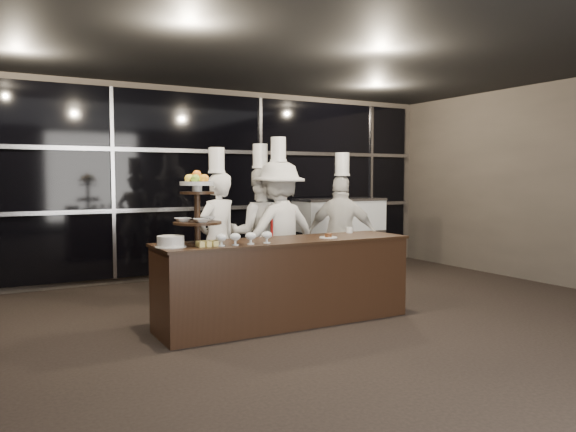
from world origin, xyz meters
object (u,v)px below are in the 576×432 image
buffet_counter (285,281)px  chef_b (260,233)px  display_case (339,231)px  layer_cake (171,242)px  chef_d (342,234)px  display_stand (197,203)px  chef_a (217,238)px  chef_c (278,231)px

buffet_counter → chef_b: 1.27m
display_case → layer_cake: bearing=-145.5°
chef_b → chef_d: size_ratio=1.05×
chef_d → display_case: bearing=56.8°
display_stand → display_case: (3.40, 2.49, -0.65)m
chef_a → chef_c: size_ratio=0.93×
display_stand → layer_cake: 0.47m
buffet_counter → display_stand: display_stand is taller
buffet_counter → chef_c: (0.43, 0.95, 0.44)m
chef_b → chef_c: size_ratio=0.96×
display_case → chef_b: (-2.13, -1.32, 0.18)m
display_case → chef_d: 1.86m
chef_b → display_case: bearing=31.9°
display_case → display_stand: bearing=-143.8°
layer_cake → display_case: 4.49m
display_stand → chef_d: 2.62m
buffet_counter → chef_d: (1.39, 0.94, 0.36)m
display_case → chef_d: bearing=-123.2°
chef_a → layer_cake: bearing=-129.7°
display_stand → chef_a: size_ratio=0.38×
chef_a → chef_b: 0.64m
chef_c → chef_d: 0.96m
layer_cake → chef_d: bearing=20.3°
chef_c → chef_d: chef_c is taller
display_stand → buffet_counter: bearing=0.0°
display_case → chef_b: bearing=-148.1°
display_stand → chef_a: 1.34m
display_stand → layer_cake: (-0.29, -0.05, -0.37)m
chef_a → chef_d: 1.75m
buffet_counter → layer_cake: layer_cake is taller
display_case → chef_c: bearing=-142.1°
buffet_counter → chef_a: size_ratio=1.46×
chef_a → chef_c: bearing=-8.5°
display_case → buffet_counter: bearing=-134.0°
display_case → chef_c: size_ratio=0.72×
layer_cake → chef_a: bearing=50.3°
display_stand → display_case: display_stand is taller
display_stand → display_case: bearing=36.2°
display_stand → layer_cake: size_ratio=2.48×
display_case → chef_b: 2.51m
buffet_counter → display_stand: size_ratio=3.81×
display_stand → chef_d: (2.39, 0.94, -0.51)m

